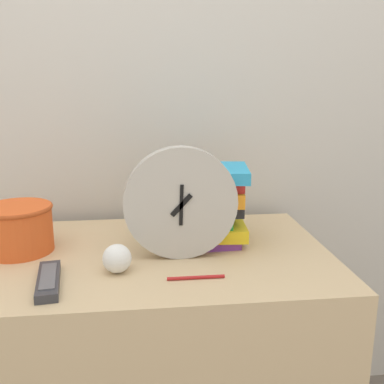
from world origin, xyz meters
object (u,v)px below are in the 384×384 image
at_px(desk_clock, 181,203).
at_px(pen, 196,277).
at_px(crumpled_paper_ball, 117,258).
at_px(tv_remote, 48,280).
at_px(book_stack, 203,202).
at_px(basket, 18,227).

relative_size(desk_clock, pen, 2.16).
bearing_deg(crumpled_paper_ball, desk_clock, 25.74).
height_order(tv_remote, crumpled_paper_ball, crumpled_paper_ball).
xyz_separation_m(book_stack, basket, (-0.49, -0.02, -0.05)).
relative_size(book_stack, basket, 1.40).
height_order(desk_clock, pen, desk_clock).
height_order(desk_clock, book_stack, desk_clock).
height_order(basket, crumpled_paper_ball, basket).
relative_size(book_stack, crumpled_paper_ball, 3.78).
xyz_separation_m(desk_clock, basket, (-0.42, 0.09, -0.07)).
relative_size(book_stack, pen, 1.95).
distance_m(basket, crumpled_paper_ball, 0.31).
bearing_deg(basket, pen, -27.05).
bearing_deg(book_stack, tv_remote, -148.07).
bearing_deg(pen, crumpled_paper_ball, 161.39).
distance_m(basket, tv_remote, 0.25).
relative_size(tv_remote, pen, 1.43).
bearing_deg(basket, book_stack, 2.14).
bearing_deg(desk_clock, tv_remote, -157.37).
bearing_deg(desk_clock, book_stack, 56.48).
height_order(book_stack, tv_remote, book_stack).
bearing_deg(basket, desk_clock, -11.98).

